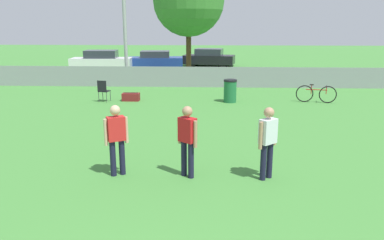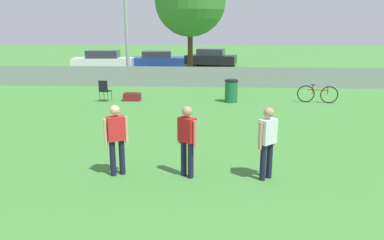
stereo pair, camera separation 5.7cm
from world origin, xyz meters
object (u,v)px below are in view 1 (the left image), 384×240
at_px(bicycle_sideline, 316,94).
at_px(parked_car_blue, 155,60).
at_px(parked_car_dark, 209,58).
at_px(player_defender_red, 116,136).
at_px(folding_chair_sideline, 103,89).
at_px(tree_near_pole, 189,1).
at_px(player_receiver_white, 268,138).
at_px(parked_car_white, 102,61).
at_px(trash_bin, 230,91).
at_px(gear_bag_sideline, 131,97).
at_px(player_thrower_red, 187,137).

distance_m(bicycle_sideline, parked_car_blue, 15.32).
bearing_deg(parked_car_dark, player_defender_red, -84.92).
bearing_deg(folding_chair_sideline, tree_near_pole, -101.50).
relative_size(player_receiver_white, parked_car_white, 0.36).
bearing_deg(parked_car_blue, parked_car_dark, 21.08).
distance_m(player_defender_red, folding_chair_sideline, 8.54).
xyz_separation_m(tree_near_pole, player_receiver_white, (2.59, -15.98, -3.77)).
bearing_deg(trash_bin, bicycle_sideline, 1.31).
distance_m(tree_near_pole, gear_bag_sideline, 9.04).
height_order(parked_car_white, parked_car_blue, parked_car_white).
height_order(folding_chair_sideline, parked_car_dark, parked_car_dark).
height_order(player_receiver_white, parked_car_blue, player_receiver_white).
relative_size(player_defender_red, gear_bag_sideline, 2.14).
bearing_deg(gear_bag_sideline, player_receiver_white, -60.72).
relative_size(parked_car_white, parked_car_dark, 1.03).
height_order(player_defender_red, player_receiver_white, same).
distance_m(tree_near_pole, parked_car_blue, 7.03).
distance_m(player_thrower_red, parked_car_dark, 22.94).
relative_size(player_defender_red, trash_bin, 1.62).
relative_size(folding_chair_sideline, bicycle_sideline, 0.56).
relative_size(tree_near_pole, parked_car_white, 1.55).
bearing_deg(folding_chair_sideline, player_defender_red, 119.14).
relative_size(tree_near_pole, parked_car_blue, 1.60).
distance_m(parked_car_white, parked_car_dark, 8.60).
bearing_deg(player_receiver_white, player_defender_red, 138.24).
bearing_deg(parked_car_white, trash_bin, -55.39).
xyz_separation_m(bicycle_sideline, parked_car_blue, (-8.79, 12.54, 0.28)).
xyz_separation_m(parked_car_blue, parked_car_dark, (4.11, 1.98, 0.01)).
bearing_deg(bicycle_sideline, player_thrower_red, -110.11).
bearing_deg(player_defender_red, parked_car_blue, 67.96).
relative_size(player_defender_red, folding_chair_sideline, 1.70).
xyz_separation_m(player_thrower_red, parked_car_dark, (0.41, 22.94, -0.26)).
xyz_separation_m(tree_near_pole, bicycle_sideline, (5.95, -7.53, -4.32)).
xyz_separation_m(folding_chair_sideline, gear_bag_sideline, (1.15, 0.29, -0.38)).
bearing_deg(parked_car_dark, player_thrower_red, -81.01).
relative_size(trash_bin, gear_bag_sideline, 1.32).
bearing_deg(parked_car_blue, tree_near_pole, -65.09).
xyz_separation_m(player_receiver_white, parked_car_blue, (-5.43, 21.00, -0.26)).
height_order(player_receiver_white, parked_car_white, player_receiver_white).
height_order(parked_car_blue, parked_car_dark, parked_car_dark).
distance_m(trash_bin, parked_car_dark, 14.64).
distance_m(player_defender_red, parked_car_white, 20.22).
height_order(parked_car_white, parked_car_dark, parked_car_white).
bearing_deg(folding_chair_sideline, gear_bag_sideline, -154.59).
bearing_deg(player_defender_red, bicycle_sideline, 23.72).
bearing_deg(player_receiver_white, parked_car_white, 74.45).
relative_size(tree_near_pole, bicycle_sideline, 4.10).
bearing_deg(tree_near_pole, folding_chair_sideline, -112.93).
xyz_separation_m(folding_chair_sideline, bicycle_sideline, (9.25, 0.27, -0.16)).
height_order(folding_chair_sideline, parked_car_blue, parked_car_blue).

